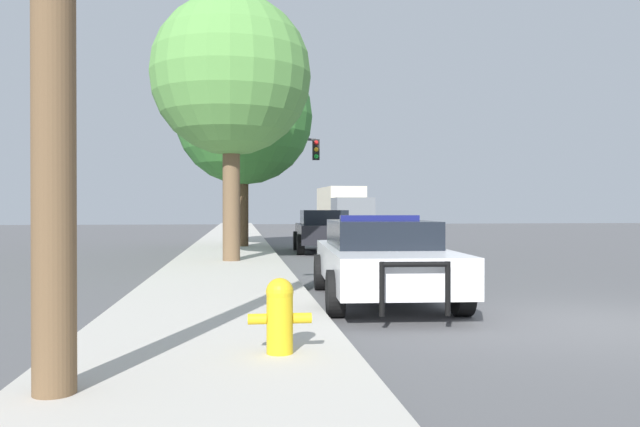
# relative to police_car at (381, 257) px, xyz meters

# --- Properties ---
(ground_plane) EXTENTS (110.00, 110.00, 0.00)m
(ground_plane) POSITION_rel_police_car_xyz_m (2.40, -2.49, -0.73)
(ground_plane) COLOR #565659
(sidewalk_left) EXTENTS (3.00, 110.00, 0.13)m
(sidewalk_left) POSITION_rel_police_car_xyz_m (-2.70, -2.49, -0.66)
(sidewalk_left) COLOR #BCB7AD
(sidewalk_left) RESTS_ON ground_plane
(police_car) EXTENTS (2.30, 5.07, 1.43)m
(police_car) POSITION_rel_police_car_xyz_m (0.00, 0.00, 0.00)
(police_car) COLOR white
(police_car) RESTS_ON ground_plane
(fire_hydrant) EXTENTS (0.62, 0.27, 0.74)m
(fire_hydrant) POSITION_rel_police_car_xyz_m (-1.97, -4.16, -0.21)
(fire_hydrant) COLOR gold
(fire_hydrant) RESTS_ON sidewalk_left
(traffic_light) EXTENTS (4.11, 0.35, 4.61)m
(traffic_light) POSITION_rel_police_car_xyz_m (-1.19, 16.94, 2.71)
(traffic_light) COLOR #424247
(traffic_light) RESTS_ON sidewalk_left
(car_background_midblock) EXTENTS (2.10, 4.29, 1.50)m
(car_background_midblock) POSITION_rel_police_car_xyz_m (0.58, 11.74, 0.06)
(car_background_midblock) COLOR black
(car_background_midblock) RESTS_ON ground_plane
(box_truck) EXTENTS (2.98, 7.83, 3.08)m
(box_truck) POSITION_rel_police_car_xyz_m (4.84, 32.93, 0.92)
(box_truck) COLOR slate
(box_truck) RESTS_ON ground_plane
(tree_sidewalk_mid) EXTENTS (5.17, 5.17, 7.50)m
(tree_sidewalk_mid) POSITION_rel_police_car_xyz_m (-2.18, 13.45, 4.31)
(tree_sidewalk_mid) COLOR #4C3823
(tree_sidewalk_mid) RESTS_ON sidewalk_left
(tree_sidewalk_near) EXTENTS (4.36, 4.36, 7.23)m
(tree_sidewalk_near) POSITION_rel_police_car_xyz_m (-2.58, 6.91, 4.42)
(tree_sidewalk_near) COLOR brown
(tree_sidewalk_near) RESTS_ON sidewalk_left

